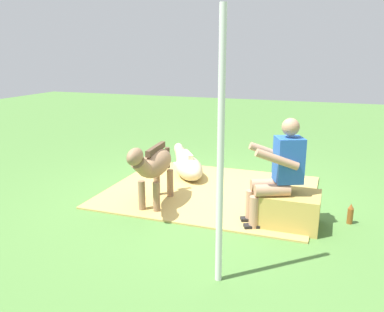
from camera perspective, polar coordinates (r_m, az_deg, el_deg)
ground_plane at (r=5.64m, az=1.51°, el=-6.05°), size 24.00×24.00×0.00m
hay_patch at (r=5.88m, az=2.66°, el=-5.07°), size 2.94×2.42×0.02m
hay_bale at (r=4.87m, az=13.78°, el=-7.42°), size 0.68×0.54×0.40m
person_seated at (r=4.68m, az=12.27°, el=-1.84°), size 0.72×0.58×1.28m
pony_standing at (r=5.20m, az=-5.49°, el=-1.31°), size 0.39×1.35×0.94m
pony_lying at (r=6.53m, az=-0.68°, el=-1.38°), size 0.98×1.26×0.42m
soda_bottle at (r=5.17m, az=21.68°, el=-7.70°), size 0.07×0.07×0.25m
tent_pole_left at (r=3.33m, az=4.10°, el=0.41°), size 0.06×0.06×2.37m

